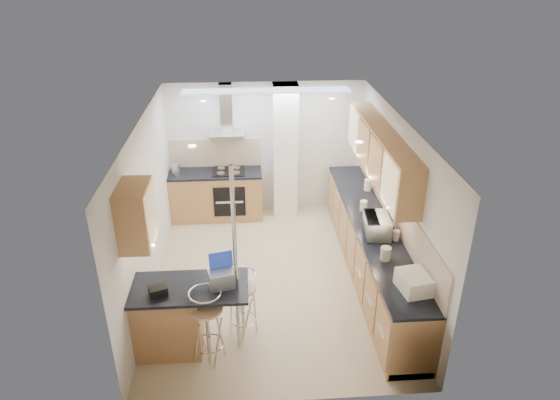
{
  "coord_description": "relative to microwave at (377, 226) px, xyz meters",
  "views": [
    {
      "loc": [
        -0.36,
        -6.42,
        4.53
      ],
      "look_at": [
        0.11,
        0.2,
        1.24
      ],
      "focal_mm": 32.0,
      "sensor_mm": 36.0,
      "label": 1
    }
  ],
  "objects": [
    {
      "name": "jar_c",
      "position": [
        -0.05,
        -0.64,
        -0.05
      ],
      "size": [
        0.16,
        0.16,
        0.18
      ],
      "primitive_type": "cylinder",
      "rotation": [
        0.0,
        0.0,
        0.12
      ],
      "color": "#B8AF93",
      "rests_on": "right_counter"
    },
    {
      "name": "jar_d",
      "position": [
        0.23,
        -0.17,
        -0.07
      ],
      "size": [
        0.12,
        0.12,
        0.15
      ],
      "primitive_type": "cylinder",
      "rotation": [
        0.0,
        0.0,
        -0.2
      ],
      "color": "silver",
      "rests_on": "right_counter"
    },
    {
      "name": "microwave",
      "position": [
        0.0,
        0.0,
        0.0
      ],
      "size": [
        0.4,
        0.55,
        0.29
      ],
      "primitive_type": "imported",
      "rotation": [
        0.0,
        0.0,
        1.48
      ],
      "color": "silver",
      "rests_on": "right_counter"
    },
    {
      "name": "bar_stool_end",
      "position": [
        -1.93,
        -0.85,
        -0.59
      ],
      "size": [
        0.52,
        0.52,
        0.94
      ],
      "primitive_type": null,
      "rotation": [
        0.0,
        0.0,
        1.07
      ],
      "color": "tan",
      "rests_on": "ground"
    },
    {
      "name": "kettle",
      "position": [
        -3.11,
        2.42,
        -0.04
      ],
      "size": [
        0.16,
        0.16,
        0.2
      ],
      "primitive_type": "cylinder",
      "color": "silver",
      "rests_on": "back_counter"
    },
    {
      "name": "right_counter",
      "position": [
        0.04,
        0.36,
        -0.6
      ],
      "size": [
        0.63,
        4.4,
        0.92
      ],
      "color": "#AB8144",
      "rests_on": "ground"
    },
    {
      "name": "ground",
      "position": [
        -1.46,
        0.36,
        -1.06
      ],
      "size": [
        4.8,
        4.8,
        0.0
      ],
      "primitive_type": "plane",
      "color": "tan",
      "rests_on": "ground"
    },
    {
      "name": "jar_b",
      "position": [
        -0.02,
        0.76,
        -0.06
      ],
      "size": [
        0.14,
        0.14,
        0.16
      ],
      "primitive_type": "cylinder",
      "rotation": [
        0.0,
        0.0,
        -0.3
      ],
      "color": "white",
      "rests_on": "right_counter"
    },
    {
      "name": "room_shell",
      "position": [
        -1.14,
        0.73,
        0.48
      ],
      "size": [
        3.64,
        4.84,
        2.51
      ],
      "color": "silver",
      "rests_on": "ground"
    },
    {
      "name": "bread_bin",
      "position": [
        0.11,
        -1.32,
        -0.04
      ],
      "size": [
        0.39,
        0.46,
        0.22
      ],
      "primitive_type": "cube",
      "rotation": [
        0.0,
        0.0,
        0.17
      ],
      "color": "white",
      "rests_on": "right_counter"
    },
    {
      "name": "jar_a",
      "position": [
        0.21,
        1.49,
        -0.05
      ],
      "size": [
        0.13,
        0.13,
        0.2
      ],
      "primitive_type": "cylinder",
      "rotation": [
        0.0,
        0.0,
        0.12
      ],
      "color": "white",
      "rests_on": "right_counter"
    },
    {
      "name": "bar_stool_near",
      "position": [
        -2.36,
        -1.31,
        -0.55
      ],
      "size": [
        0.44,
        0.44,
        1.02
      ],
      "primitive_type": null,
      "rotation": [
        0.0,
        0.0,
        -0.05
      ],
      "color": "tan",
      "rests_on": "ground"
    },
    {
      "name": "peninsula",
      "position": [
        -2.59,
        -1.09,
        -0.59
      ],
      "size": [
        1.47,
        0.72,
        0.94
      ],
      "color": "#AB8144",
      "rests_on": "ground"
    },
    {
      "name": "back_counter",
      "position": [
        -2.41,
        2.46,
        -0.6
      ],
      "size": [
        1.7,
        0.63,
        0.92
      ],
      "color": "#AB8144",
      "rests_on": "ground"
    },
    {
      "name": "bag",
      "position": [
        -2.9,
        -1.23,
        -0.07
      ],
      "size": [
        0.24,
        0.21,
        0.11
      ],
      "primitive_type": "cube",
      "rotation": [
        0.0,
        0.0,
        0.37
      ],
      "color": "black",
      "rests_on": "peninsula"
    },
    {
      "name": "laptop",
      "position": [
        -2.17,
        -1.1,
        -0.02
      ],
      "size": [
        0.35,
        0.29,
        0.21
      ],
      "primitive_type": "cube",
      "rotation": [
        0.0,
        0.0,
        0.24
      ],
      "color": "#919498",
      "rests_on": "peninsula"
    }
  ]
}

